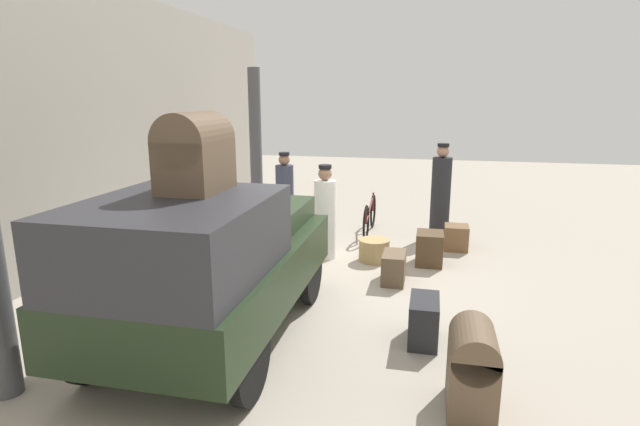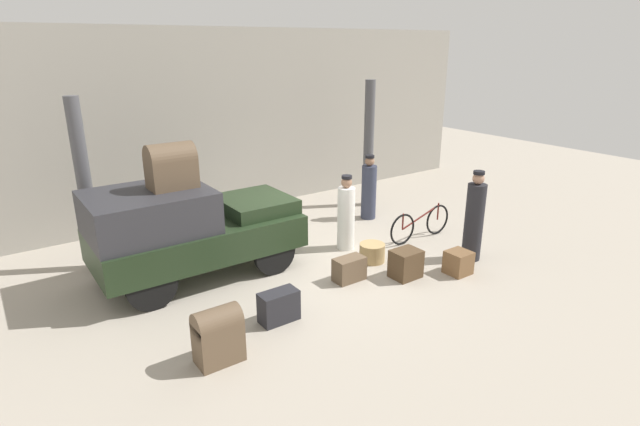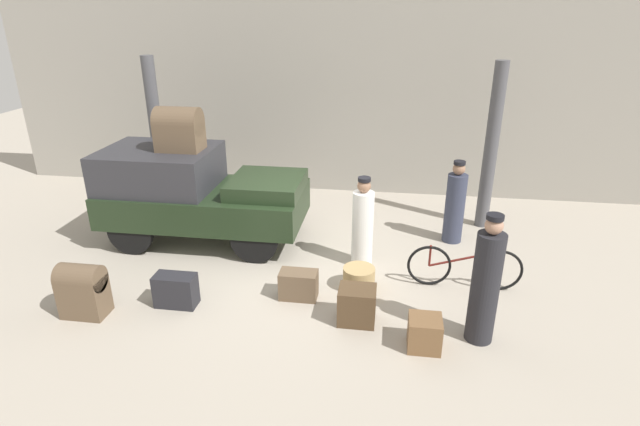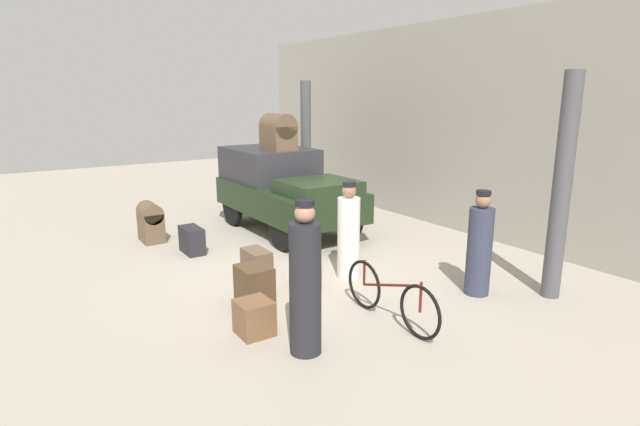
# 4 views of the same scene
# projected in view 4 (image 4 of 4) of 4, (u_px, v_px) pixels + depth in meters

# --- Properties ---
(ground_plane) EXTENTS (30.00, 30.00, 0.00)m
(ground_plane) POSITION_uv_depth(u_px,v_px,m) (304.00, 264.00, 8.85)
(ground_plane) COLOR #A89E8E
(station_building_facade) EXTENTS (16.00, 0.15, 4.50)m
(station_building_facade) POSITION_uv_depth(u_px,v_px,m) (467.00, 128.00, 10.53)
(station_building_facade) COLOR gray
(station_building_facade) RESTS_ON ground
(canopy_pillar_left) EXTENTS (0.26, 0.26, 3.27)m
(canopy_pillar_left) POSITION_uv_depth(u_px,v_px,m) (306.00, 147.00, 12.64)
(canopy_pillar_left) COLOR #4C4C51
(canopy_pillar_left) RESTS_ON ground
(canopy_pillar_right) EXTENTS (0.26, 0.26, 3.27)m
(canopy_pillar_right) POSITION_uv_depth(u_px,v_px,m) (562.00, 189.00, 7.09)
(canopy_pillar_right) COLOR #4C4C51
(canopy_pillar_right) RESTS_ON ground
(truck) EXTENTS (3.70, 1.78, 1.76)m
(truck) POSITION_uv_depth(u_px,v_px,m) (283.00, 186.00, 10.95)
(truck) COLOR black
(truck) RESTS_ON ground
(bicycle) EXTENTS (1.79, 0.04, 0.74)m
(bicycle) POSITION_uv_depth(u_px,v_px,m) (390.00, 297.00, 6.53)
(bicycle) COLOR black
(bicycle) RESTS_ON ground
(wicker_basket) EXTENTS (0.51, 0.51, 0.37)m
(wicker_basket) POSITION_uv_depth(u_px,v_px,m) (306.00, 276.00, 7.75)
(wicker_basket) COLOR tan
(wicker_basket) RESTS_ON ground
(conductor_in_dark_uniform) EXTENTS (0.36, 0.36, 1.59)m
(conductor_in_dark_uniform) POSITION_uv_depth(u_px,v_px,m) (349.00, 234.00, 8.09)
(conductor_in_dark_uniform) COLOR white
(conductor_in_dark_uniform) RESTS_ON ground
(porter_lifting_near_truck) EXTENTS (0.37, 0.37, 1.59)m
(porter_lifting_near_truck) POSITION_uv_depth(u_px,v_px,m) (479.00, 248.00, 7.40)
(porter_lifting_near_truck) COLOR #33384C
(porter_lifting_near_truck) RESTS_ON ground
(porter_carrying_trunk) EXTENTS (0.37, 0.37, 1.82)m
(porter_carrying_trunk) POSITION_uv_depth(u_px,v_px,m) (305.00, 285.00, 5.65)
(porter_carrying_trunk) COLOR #232328
(porter_carrying_trunk) RESTS_ON ground
(trunk_umber_medium) EXTENTS (0.61, 0.32, 0.50)m
(trunk_umber_medium) POSITION_uv_depth(u_px,v_px,m) (192.00, 240.00, 9.44)
(trunk_umber_medium) COLOR #232328
(trunk_umber_medium) RESTS_ON ground
(suitcase_tan_flat) EXTENTS (0.53, 0.43, 0.53)m
(suitcase_tan_flat) POSITION_uv_depth(u_px,v_px,m) (254.00, 284.00, 7.22)
(suitcase_tan_flat) COLOR #4C3823
(suitcase_tan_flat) RESTS_ON ground
(trunk_wicker_pale) EXTENTS (0.58, 0.33, 0.44)m
(trunk_wicker_pale) POSITION_uv_depth(u_px,v_px,m) (257.00, 263.00, 8.26)
(trunk_wicker_pale) COLOR brown
(trunk_wicker_pale) RESTS_ON ground
(trunk_barrel_dark) EXTENTS (0.62, 0.40, 0.81)m
(trunk_barrel_dark) POSITION_uv_depth(u_px,v_px,m) (151.00, 221.00, 10.14)
(trunk_barrel_dark) COLOR brown
(trunk_barrel_dark) RESTS_ON ground
(suitcase_black_upright) EXTENTS (0.43, 0.41, 0.44)m
(suitcase_black_upright) POSITION_uv_depth(u_px,v_px,m) (254.00, 318.00, 6.24)
(suitcase_black_upright) COLOR brown
(suitcase_black_upright) RESTS_ON ground
(trunk_on_truck_roof) EXTENTS (0.79, 0.54, 0.78)m
(trunk_on_truck_roof) POSITION_uv_depth(u_px,v_px,m) (278.00, 132.00, 10.81)
(trunk_on_truck_roof) COLOR brown
(trunk_on_truck_roof) RESTS_ON truck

